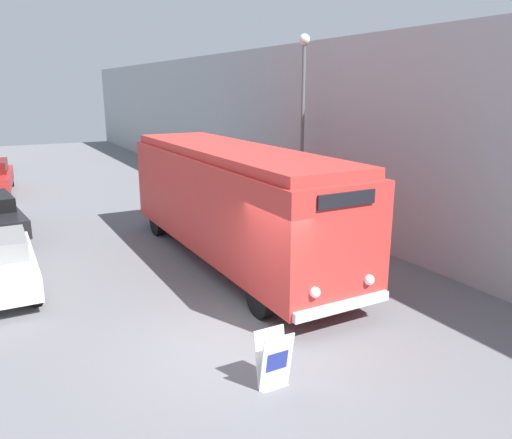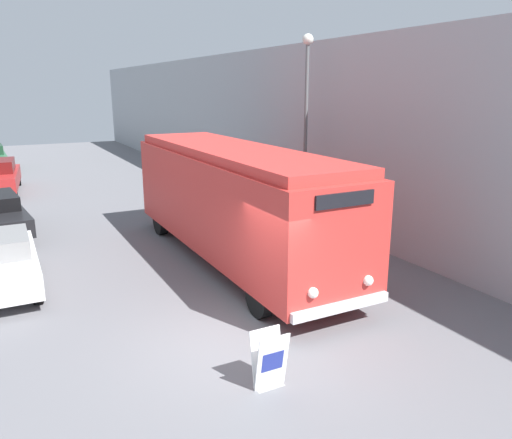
{
  "view_description": "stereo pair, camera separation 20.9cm",
  "coord_description": "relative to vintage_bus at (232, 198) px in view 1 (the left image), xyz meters",
  "views": [
    {
      "loc": [
        -4.0,
        -7.93,
        4.85
      ],
      "look_at": [
        1.4,
        1.9,
        1.88
      ],
      "focal_mm": 35.0,
      "sensor_mm": 36.0,
      "label": 1
    },
    {
      "loc": [
        -3.81,
        -8.03,
        4.85
      ],
      "look_at": [
        1.4,
        1.9,
        1.88
      ],
      "focal_mm": 35.0,
      "sensor_mm": 36.0,
      "label": 2
    }
  ],
  "objects": [
    {
      "name": "ground_plane",
      "position": [
        -2.0,
        -4.38,
        -1.84
      ],
      "size": [
        80.0,
        80.0,
        0.0
      ],
      "primitive_type": "plane",
      "color": "slate"
    },
    {
      "name": "building_wall_right",
      "position": [
        4.52,
        5.62,
        1.36
      ],
      "size": [
        0.3,
        60.0,
        6.41
      ],
      "color": "#9EA3A8",
      "rests_on": "ground_plane"
    },
    {
      "name": "streetlamp",
      "position": [
        3.53,
        1.8,
        2.38
      ],
      "size": [
        0.36,
        0.36,
        6.53
      ],
      "color": "#595E60",
      "rests_on": "ground_plane"
    },
    {
      "name": "vintage_bus",
      "position": [
        0.0,
        0.0,
        0.0
      ],
      "size": [
        2.48,
        10.1,
        3.28
      ],
      "color": "black",
      "rests_on": "ground_plane"
    },
    {
      "name": "sign_board",
      "position": [
        -2.19,
        -6.0,
        -1.35
      ],
      "size": [
        0.57,
        0.38,
        1.0
      ],
      "color": "gray",
      "rests_on": "ground_plane"
    }
  ]
}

